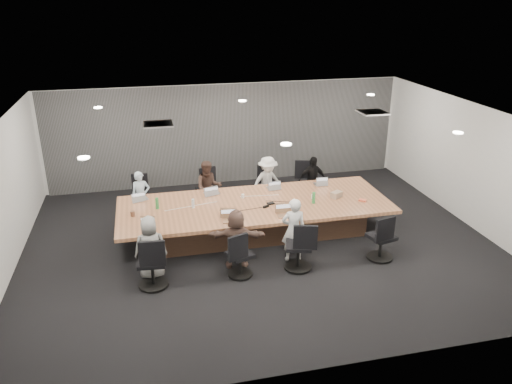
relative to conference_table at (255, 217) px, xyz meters
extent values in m
cube|color=black|center=(0.00, -0.50, -0.40)|extent=(10.00, 8.00, 0.00)
cube|color=white|center=(0.00, -0.50, 2.40)|extent=(10.00, 8.00, 0.00)
cube|color=silver|center=(0.00, 3.50, 1.00)|extent=(10.00, 0.00, 2.80)
cube|color=silver|center=(0.00, -4.50, 1.00)|extent=(10.00, 0.00, 2.80)
cube|color=silver|center=(-5.00, -0.50, 1.00)|extent=(0.00, 8.00, 2.80)
cube|color=silver|center=(5.00, -0.50, 1.00)|extent=(0.00, 8.00, 2.80)
cube|color=#555556|center=(0.00, 3.42, 1.00)|extent=(9.80, 0.04, 2.80)
cube|color=#503527|center=(0.00, 0.00, -0.07)|extent=(4.80, 1.40, 0.66)
cube|color=#A96D49|center=(0.00, 0.00, 0.30)|extent=(6.00, 2.20, 0.08)
imported|color=silver|center=(-2.47, 1.35, 0.20)|extent=(0.46, 0.32, 1.20)
cube|color=#B2B2B7|center=(-2.47, 0.80, 0.35)|extent=(0.36, 0.29, 0.02)
imported|color=#3A2922|center=(-0.85, 1.35, 0.27)|extent=(0.67, 0.53, 1.35)
cube|color=#B2B2B7|center=(-0.85, 0.80, 0.35)|extent=(0.38, 0.30, 0.02)
imported|color=beige|center=(0.64, 1.35, 0.27)|extent=(0.96, 0.70, 1.34)
cube|color=#B2B2B7|center=(0.64, 0.80, 0.35)|extent=(0.32, 0.23, 0.02)
imported|color=black|center=(1.81, 1.35, 0.23)|extent=(0.76, 0.35, 1.27)
cube|color=#B2B2B7|center=(1.81, 0.80, 0.35)|extent=(0.30, 0.21, 0.02)
imported|color=gray|center=(-2.34, -1.35, 0.23)|extent=(0.62, 0.41, 1.25)
cube|color=#8C6647|center=(-2.34, -0.80, 0.35)|extent=(0.30, 0.23, 0.02)
imported|color=brown|center=(-0.68, -1.35, 0.21)|extent=(1.19, 0.62, 1.23)
cube|color=#8C6647|center=(-0.68, -0.80, 0.35)|extent=(0.37, 0.29, 0.02)
imported|color=silver|center=(0.48, -1.35, 0.28)|extent=(0.53, 0.38, 1.36)
cube|color=#8C6647|center=(0.48, -0.80, 0.35)|extent=(0.36, 0.26, 0.02)
cylinder|color=#30833E|center=(-2.13, 0.18, 0.47)|extent=(0.08, 0.08, 0.25)
cylinder|color=#30833E|center=(1.27, -0.29, 0.47)|extent=(0.07, 0.07, 0.26)
cylinder|color=silver|center=(-1.37, 0.06, 0.44)|extent=(0.07, 0.07, 0.20)
cylinder|color=white|center=(-0.20, 0.37, 0.38)|extent=(0.08, 0.08, 0.09)
cylinder|color=white|center=(1.35, -0.03, 0.39)|extent=(0.11, 0.11, 0.11)
cylinder|color=brown|center=(-2.65, -0.08, 0.39)|extent=(0.11, 0.11, 0.11)
cube|color=black|center=(-0.74, -0.26, 0.35)|extent=(0.19, 0.15, 0.03)
cube|color=black|center=(0.33, -0.12, 0.35)|extent=(0.17, 0.14, 0.03)
cube|color=black|center=(0.18, -0.28, 0.37)|extent=(0.14, 0.09, 0.05)
cube|color=#9D836B|center=(1.89, -0.09, 0.41)|extent=(0.30, 0.27, 0.14)
cube|color=#DA5534|center=(2.38, -0.42, 0.36)|extent=(0.20, 0.19, 0.04)
camera|label=1|loc=(-2.28, -9.92, 4.72)|focal=35.00mm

